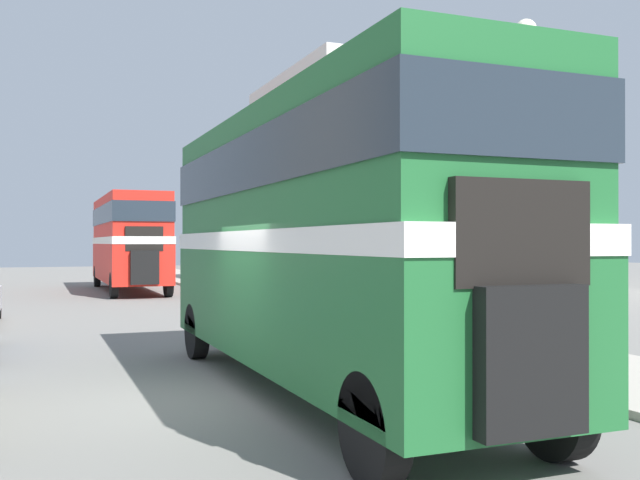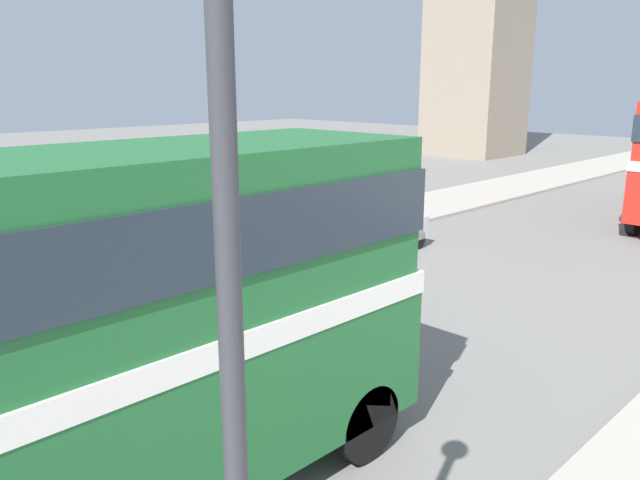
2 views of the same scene
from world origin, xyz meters
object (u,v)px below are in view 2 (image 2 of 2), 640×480
object	(u,v)px
double_decker_bus	(9,344)
street_lamp	(229,283)
car_parked_mid	(204,270)
car_parked_far	(364,230)

from	to	relation	value
double_decker_bus	street_lamp	size ratio (longest dim) A/B	1.68
car_parked_mid	street_lamp	xyz separation A→B (m)	(9.32, -6.11, 3.23)
car_parked_mid	car_parked_far	world-z (taller)	car_parked_mid
car_parked_mid	car_parked_far	distance (m)	5.60
car_parked_mid	street_lamp	bearing A→B (deg)	-33.25
street_lamp	car_parked_far	bearing A→B (deg)	128.67
car_parked_mid	street_lamp	world-z (taller)	street_lamp
double_decker_bus	street_lamp	distance (m)	3.92
double_decker_bus	car_parked_far	bearing A→B (deg)	116.36
car_parked_far	car_parked_mid	bearing A→B (deg)	-89.48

